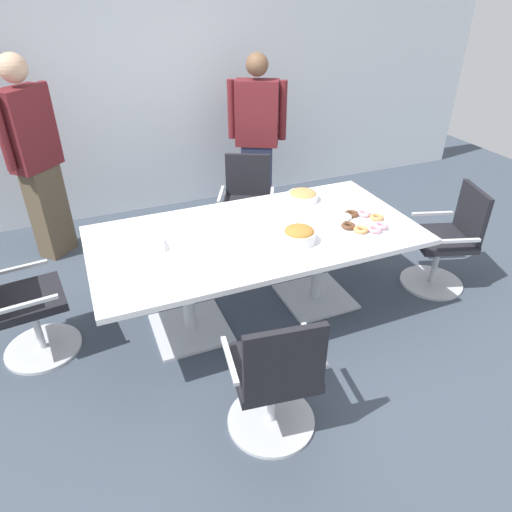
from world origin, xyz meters
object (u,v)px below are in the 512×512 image
(donut_platter, at_px, (362,222))
(snack_bowl_pretzels, at_px, (299,234))
(napkin_pile, at_px, (150,245))
(office_chair_0, at_px, (247,209))
(office_chair_2, at_px, (275,381))
(office_chair_1, at_px, (22,308))
(conference_table, at_px, (256,247))
(person_standing_0, at_px, (36,158))
(snack_bowl_cookies, at_px, (303,195))
(person_standing_1, at_px, (257,137))
(office_chair_3, at_px, (446,244))

(donut_platter, bearing_deg, snack_bowl_pretzels, -174.62)
(napkin_pile, bearing_deg, donut_platter, -8.80)
(office_chair_0, relative_size, office_chair_2, 1.00)
(office_chair_1, height_order, napkin_pile, office_chair_1)
(conference_table, relative_size, napkin_pile, 14.70)
(person_standing_0, distance_m, snack_bowl_pretzels, 2.55)
(office_chair_2, xyz_separation_m, snack_bowl_pretzels, (0.56, 0.85, 0.40))
(office_chair_0, relative_size, office_chair_1, 1.00)
(office_chair_2, distance_m, snack_bowl_cookies, 1.77)
(conference_table, distance_m, person_standing_1, 1.85)
(office_chair_0, height_order, office_chair_2, same)
(conference_table, relative_size, office_chair_3, 2.64)
(office_chair_0, height_order, office_chair_1, same)
(conference_table, bearing_deg, snack_bowl_cookies, 33.31)
(office_chair_1, distance_m, snack_bowl_pretzels, 1.99)
(conference_table, distance_m, office_chair_0, 1.15)
(office_chair_3, bearing_deg, person_standing_1, 44.53)
(snack_bowl_cookies, bearing_deg, office_chair_3, -29.16)
(person_standing_0, bearing_deg, office_chair_0, 116.81)
(office_chair_1, distance_m, office_chair_2, 1.86)
(office_chair_0, relative_size, snack_bowl_cookies, 3.53)
(office_chair_2, height_order, donut_platter, office_chair_2)
(office_chair_3, xyz_separation_m, snack_bowl_cookies, (-1.09, 0.61, 0.39))
(office_chair_2, relative_size, office_chair_3, 1.00)
(office_chair_2, height_order, snack_bowl_cookies, office_chair_2)
(donut_platter, bearing_deg, conference_table, 167.02)
(office_chair_2, height_order, napkin_pile, office_chair_2)
(snack_bowl_cookies, height_order, napkin_pile, snack_bowl_cookies)
(office_chair_2, relative_size, snack_bowl_pretzels, 3.81)
(donut_platter, bearing_deg, person_standing_0, 140.46)
(conference_table, relative_size, office_chair_0, 2.64)
(person_standing_0, height_order, donut_platter, person_standing_0)
(snack_bowl_cookies, bearing_deg, napkin_pile, -166.40)
(office_chair_0, bearing_deg, donut_platter, 135.53)
(office_chair_3, bearing_deg, person_standing_0, 76.45)
(conference_table, distance_m, office_chair_2, 1.15)
(person_standing_1, bearing_deg, snack_bowl_pretzels, 103.90)
(conference_table, height_order, napkin_pile, napkin_pile)
(conference_table, xyz_separation_m, person_standing_0, (-1.45, 1.67, 0.35))
(office_chair_1, distance_m, person_standing_1, 2.85)
(conference_table, relative_size, snack_bowl_cookies, 9.30)
(office_chair_0, distance_m, office_chair_2, 2.26)
(office_chair_3, relative_size, person_standing_0, 0.49)
(office_chair_0, distance_m, donut_platter, 1.39)
(person_standing_0, relative_size, napkin_pile, 11.34)
(snack_bowl_pretzels, height_order, napkin_pile, snack_bowl_pretzels)
(napkin_pile, bearing_deg, office_chair_2, -69.21)
(conference_table, height_order, office_chair_3, office_chair_3)
(conference_table, xyz_separation_m, donut_platter, (0.80, -0.18, 0.14))
(person_standing_1, relative_size, napkin_pile, 10.68)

